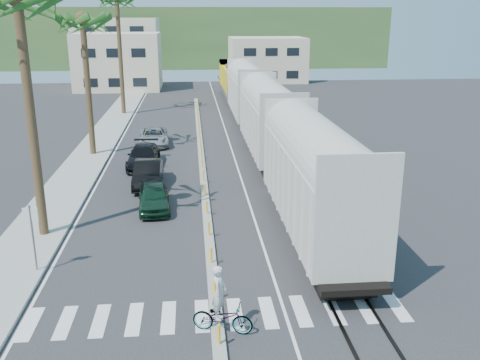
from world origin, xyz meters
The scene contains 16 objects.
ground centered at (0.00, 0.00, 0.00)m, with size 140.00×140.00×0.00m, color #28282B.
sidewalk centered at (-8.50, 25.00, 0.07)m, with size 3.00×90.00×0.15m, color gray.
rails centered at (5.00, 28.00, 0.03)m, with size 1.56×100.00×0.06m.
median centered at (0.00, 19.96, 0.09)m, with size 0.45×60.00×0.85m.
crosswalk centered at (0.00, -2.00, 0.01)m, with size 14.00×2.20×0.01m, color silver.
lane_markings centered at (-2.15, 25.00, 0.00)m, with size 9.42×90.00×0.01m.
freight_train centered at (5.00, 25.22, 2.91)m, with size 3.00×60.94×5.85m.
palm_trees centered at (-8.10, 22.70, 10.81)m, with size 3.50×37.20×13.75m.
street_sign centered at (-7.30, 2.00, 1.97)m, with size 0.60×0.08×3.00m.
buildings centered at (-6.41, 71.66, 4.36)m, with size 38.00×27.00×10.00m.
hillside centered at (0.00, 100.00, 6.00)m, with size 80.00×20.00×12.00m, color #385628.
car_lead centered at (-2.87, 9.31, 0.71)m, with size 1.99×4.29×1.42m, color black.
car_second centered at (-3.51, 13.80, 0.78)m, with size 1.67×4.72×1.55m, color black.
car_third centered at (-4.14, 18.35, 0.76)m, with size 2.21×5.26×1.52m, color black.
car_rear centered at (-3.82, 25.02, 0.70)m, with size 2.67×5.18×1.40m, color #AAADB0.
cyclist centered at (0.16, -3.07, 0.77)m, with size 1.92×2.50×2.46m.
Camera 1 is at (-0.71, -18.96, 10.30)m, focal length 40.00 mm.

